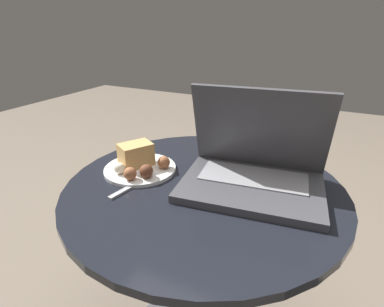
% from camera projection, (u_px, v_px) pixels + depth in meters
% --- Properties ---
extents(table, '(0.65, 0.65, 0.54)m').
position_uv_depth(table, '(203.00, 239.00, 0.77)').
color(table, '#515156').
rests_on(table, ground_plane).
extents(laptop, '(0.34, 0.26, 0.22)m').
position_uv_depth(laptop, '(254.00, 167.00, 0.68)').
color(laptop, '#47474C').
rests_on(laptop, table).
extents(beer_glass, '(0.07, 0.07, 0.19)m').
position_uv_depth(beer_glass, '(231.00, 122.00, 0.84)').
color(beer_glass, gold).
rests_on(beer_glass, table).
extents(snack_plate, '(0.18, 0.18, 0.07)m').
position_uv_depth(snack_plate, '(139.00, 163.00, 0.76)').
color(snack_plate, white).
rests_on(snack_plate, table).
extents(fork, '(0.05, 0.19, 0.00)m').
position_uv_depth(fork, '(145.00, 179.00, 0.73)').
color(fork, '#B2B2B7').
rests_on(fork, table).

